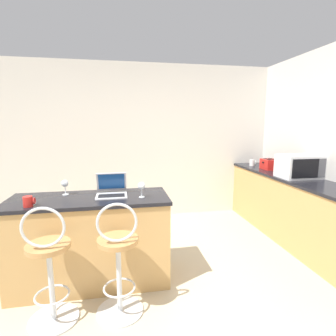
{
  "coord_description": "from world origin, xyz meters",
  "views": [
    {
      "loc": [
        -0.13,
        -1.98,
        1.61
      ],
      "look_at": [
        0.54,
        1.6,
        1.0
      ],
      "focal_mm": 28.0,
      "sensor_mm": 36.0,
      "label": 1
    }
  ],
  "objects_px": {
    "wine_glass_short": "(65,184)",
    "mug_red": "(28,201)",
    "microwave": "(299,166)",
    "bar_stool_near": "(49,269)",
    "toaster": "(270,164)",
    "wine_glass_tall": "(142,186)",
    "laptop": "(112,189)",
    "bar_stool_far": "(119,262)",
    "mug_white": "(252,163)"
  },
  "relations": [
    {
      "from": "wine_glass_tall",
      "to": "mug_red",
      "type": "distance_m",
      "value": 1.01
    },
    {
      "from": "mug_red",
      "to": "bar_stool_near",
      "type": "bearing_deg",
      "value": -56.15
    },
    {
      "from": "bar_stool_near",
      "to": "laptop",
      "type": "bearing_deg",
      "value": 50.63
    },
    {
      "from": "laptop",
      "to": "mug_white",
      "type": "height_order",
      "value": "laptop"
    },
    {
      "from": "bar_stool_far",
      "to": "microwave",
      "type": "relative_size",
      "value": 1.91
    },
    {
      "from": "toaster",
      "to": "mug_white",
      "type": "distance_m",
      "value": 0.39
    },
    {
      "from": "microwave",
      "to": "wine_glass_short",
      "type": "relative_size",
      "value": 3.41
    },
    {
      "from": "bar_stool_near",
      "to": "mug_white",
      "type": "relative_size",
      "value": 9.69
    },
    {
      "from": "bar_stool_far",
      "to": "bar_stool_near",
      "type": "bearing_deg",
      "value": 180.0
    },
    {
      "from": "laptop",
      "to": "microwave",
      "type": "relative_size",
      "value": 0.58
    },
    {
      "from": "microwave",
      "to": "wine_glass_short",
      "type": "xyz_separation_m",
      "value": [
        -2.92,
        -0.34,
        -0.04
      ]
    },
    {
      "from": "microwave",
      "to": "mug_red",
      "type": "bearing_deg",
      "value": -167.64
    },
    {
      "from": "bar_stool_near",
      "to": "wine_glass_tall",
      "type": "bearing_deg",
      "value": 29.66
    },
    {
      "from": "microwave",
      "to": "mug_red",
      "type": "relative_size",
      "value": 5.44
    },
    {
      "from": "laptop",
      "to": "wine_glass_short",
      "type": "height_order",
      "value": "laptop"
    },
    {
      "from": "laptop",
      "to": "bar_stool_far",
      "type": "bearing_deg",
      "value": -84.62
    },
    {
      "from": "bar_stool_near",
      "to": "mug_white",
      "type": "xyz_separation_m",
      "value": [
        2.82,
        2.06,
        0.48
      ]
    },
    {
      "from": "laptop",
      "to": "toaster",
      "type": "xyz_separation_m",
      "value": [
        2.43,
        1.1,
        0.02
      ]
    },
    {
      "from": "toaster",
      "to": "wine_glass_tall",
      "type": "relative_size",
      "value": 1.63
    },
    {
      "from": "bar_stool_near",
      "to": "laptop",
      "type": "relative_size",
      "value": 3.31
    },
    {
      "from": "wine_glass_tall",
      "to": "mug_white",
      "type": "distance_m",
      "value": 2.6
    },
    {
      "from": "toaster",
      "to": "wine_glass_short",
      "type": "distance_m",
      "value": 3.07
    },
    {
      "from": "mug_red",
      "to": "mug_white",
      "type": "distance_m",
      "value": 3.5
    },
    {
      "from": "bar_stool_near",
      "to": "toaster",
      "type": "distance_m",
      "value": 3.41
    },
    {
      "from": "bar_stool_far",
      "to": "mug_red",
      "type": "height_order",
      "value": "bar_stool_far"
    },
    {
      "from": "mug_white",
      "to": "mug_red",
      "type": "bearing_deg",
      "value": -150.26
    },
    {
      "from": "laptop",
      "to": "microwave",
      "type": "xyz_separation_m",
      "value": [
        2.45,
        0.43,
        0.1
      ]
    },
    {
      "from": "microwave",
      "to": "bar_stool_near",
      "type": "bearing_deg",
      "value": -160.9
    },
    {
      "from": "mug_white",
      "to": "bar_stool_far",
      "type": "bearing_deg",
      "value": -137.85
    },
    {
      "from": "bar_stool_near",
      "to": "mug_white",
      "type": "distance_m",
      "value": 3.52
    },
    {
      "from": "wine_glass_tall",
      "to": "mug_red",
      "type": "relative_size",
      "value": 1.56
    },
    {
      "from": "bar_stool_near",
      "to": "microwave",
      "type": "distance_m",
      "value": 3.16
    },
    {
      "from": "bar_stool_near",
      "to": "wine_glass_tall",
      "type": "height_order",
      "value": "wine_glass_tall"
    },
    {
      "from": "microwave",
      "to": "wine_glass_tall",
      "type": "relative_size",
      "value": 3.48
    },
    {
      "from": "bar_stool_near",
      "to": "bar_stool_far",
      "type": "bearing_deg",
      "value": 0.0
    },
    {
      "from": "bar_stool_far",
      "to": "laptop",
      "type": "xyz_separation_m",
      "value": [
        -0.06,
        0.59,
        0.48
      ]
    },
    {
      "from": "wine_glass_tall",
      "to": "wine_glass_short",
      "type": "distance_m",
      "value": 0.79
    },
    {
      "from": "laptop",
      "to": "mug_red",
      "type": "xyz_separation_m",
      "value": [
        -0.7,
        -0.27,
        -0.01
      ]
    },
    {
      "from": "microwave",
      "to": "bar_stool_far",
      "type": "bearing_deg",
      "value": -157.0
    },
    {
      "from": "bar_stool_near",
      "to": "toaster",
      "type": "bearing_deg",
      "value": 30.07
    },
    {
      "from": "toaster",
      "to": "mug_white",
      "type": "bearing_deg",
      "value": 105.08
    },
    {
      "from": "microwave",
      "to": "toaster",
      "type": "relative_size",
      "value": 2.13
    },
    {
      "from": "laptop",
      "to": "wine_glass_short",
      "type": "xyz_separation_m",
      "value": [
        -0.46,
        0.08,
        0.06
      ]
    },
    {
      "from": "mug_white",
      "to": "laptop",
      "type": "bearing_deg",
      "value": -147.8
    },
    {
      "from": "laptop",
      "to": "wine_glass_tall",
      "type": "relative_size",
      "value": 2.01
    },
    {
      "from": "microwave",
      "to": "wine_glass_tall",
      "type": "bearing_deg",
      "value": -165.12
    },
    {
      "from": "wine_glass_short",
      "to": "mug_red",
      "type": "relative_size",
      "value": 1.6
    },
    {
      "from": "laptop",
      "to": "mug_white",
      "type": "xyz_separation_m",
      "value": [
        2.33,
        1.47,
        -0.0
      ]
    },
    {
      "from": "bar_stool_near",
      "to": "wine_glass_tall",
      "type": "relative_size",
      "value": 6.66
    },
    {
      "from": "microwave",
      "to": "wine_glass_short",
      "type": "distance_m",
      "value": 2.94
    }
  ]
}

